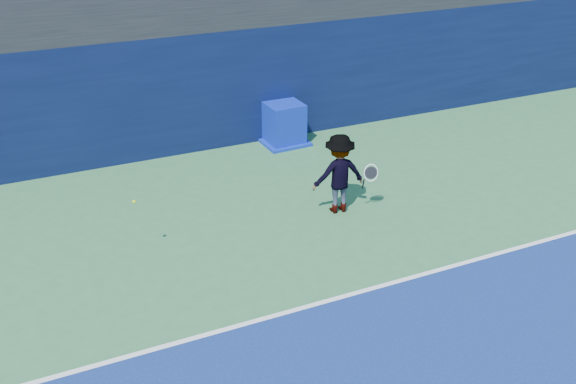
# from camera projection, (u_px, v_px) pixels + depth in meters

# --- Properties ---
(baseline) EXTENTS (24.00, 0.10, 0.01)m
(baseline) POSITION_uv_depth(u_px,v_px,m) (296.00, 310.00, 10.63)
(baseline) COLOR white
(baseline) RESTS_ON ground
(back_wall_assembly) EXTENTS (36.00, 1.03, 3.00)m
(back_wall_assembly) POSITION_uv_depth(u_px,v_px,m) (171.00, 92.00, 16.04)
(back_wall_assembly) COLOR #091235
(back_wall_assembly) RESTS_ON ground
(equipment_cart) EXTENTS (1.20, 1.20, 1.10)m
(equipment_cart) POSITION_uv_depth(u_px,v_px,m) (284.00, 125.00, 16.80)
(equipment_cart) COLOR #0B20A2
(equipment_cart) RESTS_ON ground
(tennis_player) EXTENTS (1.34, 0.76, 1.73)m
(tennis_player) POSITION_uv_depth(u_px,v_px,m) (339.00, 174.00, 13.31)
(tennis_player) COLOR white
(tennis_player) RESTS_ON ground
(tennis_ball) EXTENTS (0.07, 0.07, 0.07)m
(tennis_ball) POSITION_uv_depth(u_px,v_px,m) (134.00, 202.00, 11.57)
(tennis_ball) COLOR #ACCE16
(tennis_ball) RESTS_ON ground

